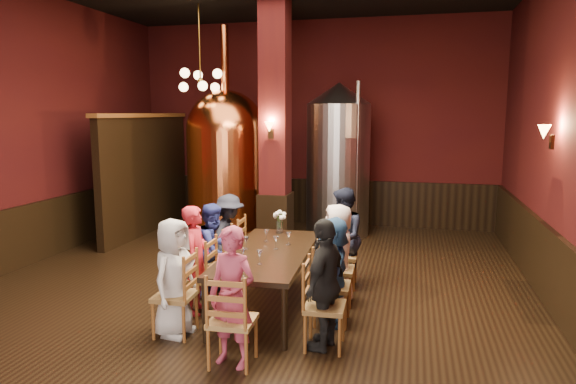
% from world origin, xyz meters
% --- Properties ---
extents(room, '(10.00, 10.02, 4.50)m').
position_xyz_m(room, '(0.00, 0.00, 2.25)').
color(room, black).
rests_on(room, ground).
extents(wainscot_right, '(0.08, 9.90, 1.00)m').
position_xyz_m(wainscot_right, '(3.96, 0.00, 0.50)').
color(wainscot_right, black).
rests_on(wainscot_right, ground).
extents(wainscot_back, '(7.90, 0.08, 1.00)m').
position_xyz_m(wainscot_back, '(0.00, 4.96, 0.50)').
color(wainscot_back, black).
rests_on(wainscot_back, ground).
extents(column, '(0.58, 0.58, 4.50)m').
position_xyz_m(column, '(-0.30, 2.80, 2.25)').
color(column, '#42100E').
rests_on(column, ground).
extents(partition, '(0.22, 3.50, 2.40)m').
position_xyz_m(partition, '(-3.20, 3.20, 1.20)').
color(partition, black).
rests_on(partition, ground).
extents(pendant_cluster, '(0.90, 0.90, 1.70)m').
position_xyz_m(pendant_cluster, '(-1.80, 2.90, 3.10)').
color(pendant_cluster, '#A57226').
rests_on(pendant_cluster, room).
extents(sconce_wall, '(0.20, 0.20, 0.36)m').
position_xyz_m(sconce_wall, '(3.90, 0.80, 2.20)').
color(sconce_wall, black).
rests_on(sconce_wall, room).
extents(sconce_column, '(0.20, 0.20, 0.36)m').
position_xyz_m(sconce_column, '(-0.30, 2.50, 2.20)').
color(sconce_column, black).
rests_on(sconce_column, column).
extents(dining_table, '(1.10, 2.44, 0.75)m').
position_xyz_m(dining_table, '(0.44, -0.28, 0.69)').
color(dining_table, black).
rests_on(dining_table, ground).
extents(chair_0, '(0.48, 0.48, 0.92)m').
position_xyz_m(chair_0, '(-0.36, -1.31, 0.46)').
color(chair_0, '#996126').
rests_on(chair_0, ground).
extents(person_0, '(0.52, 0.71, 1.34)m').
position_xyz_m(person_0, '(-0.36, -1.31, 0.67)').
color(person_0, silver).
rests_on(person_0, ground).
extents(chair_1, '(0.48, 0.48, 0.92)m').
position_xyz_m(chair_1, '(-0.39, -0.64, 0.46)').
color(chair_1, '#996126').
rests_on(chair_1, ground).
extents(person_1, '(0.37, 0.53, 1.36)m').
position_xyz_m(person_1, '(-0.39, -0.64, 0.68)').
color(person_1, red).
rests_on(person_1, ground).
extents(chair_2, '(0.48, 0.48, 0.92)m').
position_xyz_m(chair_2, '(-0.42, 0.02, 0.46)').
color(chair_2, '#996126').
rests_on(chair_2, ground).
extents(person_2, '(0.37, 0.65, 1.28)m').
position_xyz_m(person_2, '(-0.42, 0.02, 0.64)').
color(person_2, navy).
rests_on(person_2, ground).
extents(chair_3, '(0.48, 0.48, 0.92)m').
position_xyz_m(chair_3, '(-0.45, 0.68, 0.46)').
color(chair_3, '#996126').
rests_on(chair_3, ground).
extents(person_3, '(0.48, 0.84, 1.30)m').
position_xyz_m(person_3, '(-0.45, 0.68, 0.65)').
color(person_3, '#1D202C').
rests_on(person_3, ground).
extents(chair_4, '(0.48, 0.48, 0.92)m').
position_xyz_m(chair_4, '(1.34, -1.24, 0.46)').
color(chair_4, '#996126').
rests_on(chair_4, ground).
extents(person_4, '(0.53, 0.88, 1.41)m').
position_xyz_m(person_4, '(1.34, -1.24, 0.71)').
color(person_4, black).
rests_on(person_4, ground).
extents(chair_5, '(0.48, 0.48, 0.92)m').
position_xyz_m(chair_5, '(1.31, -0.57, 0.46)').
color(chair_5, '#996126').
rests_on(chair_5, ground).
extents(person_5, '(0.66, 1.26, 1.30)m').
position_xyz_m(person_5, '(1.31, -0.57, 0.65)').
color(person_5, '#336199').
rests_on(person_5, ground).
extents(chair_6, '(0.48, 0.48, 0.92)m').
position_xyz_m(chair_6, '(1.28, 0.09, 0.46)').
color(chair_6, '#996126').
rests_on(chair_6, ground).
extents(person_6, '(0.51, 0.70, 1.33)m').
position_xyz_m(person_6, '(1.28, 0.09, 0.66)').
color(person_6, white).
rests_on(person_6, ground).
extents(chair_7, '(0.48, 0.48, 0.92)m').
position_xyz_m(chair_7, '(1.25, 0.76, 0.46)').
color(chair_7, '#996126').
rests_on(chair_7, ground).
extents(person_7, '(0.45, 0.74, 1.44)m').
position_xyz_m(person_7, '(1.25, 0.76, 0.72)').
color(person_7, black).
rests_on(person_7, ground).
extents(chair_8, '(0.48, 0.48, 0.92)m').
position_xyz_m(chair_8, '(0.51, -1.83, 0.46)').
color(chair_8, '#996126').
rests_on(chair_8, ground).
extents(person_8, '(0.58, 0.45, 1.40)m').
position_xyz_m(person_8, '(0.51, -1.83, 0.70)').
color(person_8, '#A93853').
rests_on(person_8, ground).
extents(copper_kettle, '(2.07, 2.07, 4.16)m').
position_xyz_m(copper_kettle, '(-1.45, 3.31, 1.52)').
color(copper_kettle, black).
rests_on(copper_kettle, ground).
extents(steel_vessel, '(1.38, 1.38, 3.09)m').
position_xyz_m(steel_vessel, '(0.71, 3.96, 1.54)').
color(steel_vessel, '#B2B2B7').
rests_on(steel_vessel, ground).
extents(rose_vase, '(0.20, 0.20, 0.34)m').
position_xyz_m(rose_vase, '(0.33, 0.72, 0.97)').
color(rose_vase, white).
rests_on(rose_vase, dining_table).
extents(wine_glass_0, '(0.07, 0.07, 0.17)m').
position_xyz_m(wine_glass_0, '(0.61, 0.09, 0.83)').
color(wine_glass_0, white).
rests_on(wine_glass_0, dining_table).
extents(wine_glass_1, '(0.07, 0.07, 0.17)m').
position_xyz_m(wine_glass_1, '(0.51, -0.87, 0.83)').
color(wine_glass_1, white).
rests_on(wine_glass_1, dining_table).
extents(wine_glass_2, '(0.07, 0.07, 0.17)m').
position_xyz_m(wine_glass_2, '(0.15, -0.27, 0.83)').
color(wine_glass_2, white).
rests_on(wine_glass_2, dining_table).
extents(wine_glass_3, '(0.07, 0.07, 0.17)m').
position_xyz_m(wine_glass_3, '(0.51, -0.18, 0.83)').
color(wine_glass_3, white).
rests_on(wine_glass_3, dining_table).
extents(wine_glass_4, '(0.07, 0.07, 0.17)m').
position_xyz_m(wine_glass_4, '(0.29, -0.84, 0.83)').
color(wine_glass_4, white).
rests_on(wine_glass_4, dining_table).
extents(wine_glass_5, '(0.07, 0.07, 0.17)m').
position_xyz_m(wine_glass_5, '(0.28, 0.17, 0.83)').
color(wine_glass_5, white).
rests_on(wine_glass_5, dining_table).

